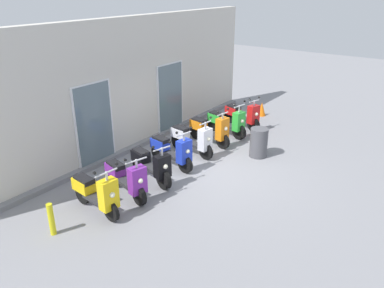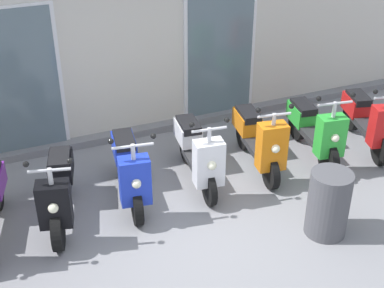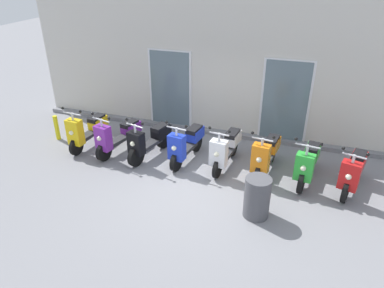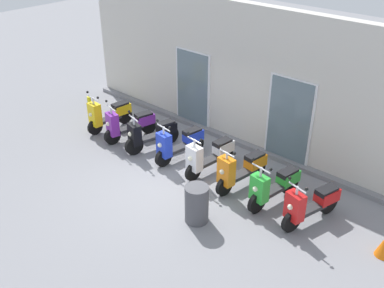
# 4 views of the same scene
# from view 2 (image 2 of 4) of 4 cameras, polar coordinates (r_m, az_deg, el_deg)

# --- Properties ---
(ground_plane) EXTENTS (40.00, 40.00, 0.00)m
(ground_plane) POSITION_cam_2_polar(r_m,az_deg,el_deg) (6.81, 0.33, -9.17)
(ground_plane) COLOR gray
(storefront_facade) EXTENTS (11.42, 0.50, 3.82)m
(storefront_facade) POSITION_cam_2_polar(r_m,az_deg,el_deg) (8.40, -7.63, 12.72)
(storefront_facade) COLOR beige
(storefront_facade) RESTS_ON ground_plane
(scooter_black) EXTENTS (0.72, 1.61, 1.19)m
(scooter_black) POSITION_cam_2_polar(r_m,az_deg,el_deg) (6.93, -13.84, -4.71)
(scooter_black) COLOR black
(scooter_black) RESTS_ON ground_plane
(scooter_blue) EXTENTS (0.61, 1.56, 1.23)m
(scooter_blue) POSITION_cam_2_polar(r_m,az_deg,el_deg) (7.14, -6.59, -2.64)
(scooter_blue) COLOR black
(scooter_blue) RESTS_ON ground_plane
(scooter_white) EXTENTS (0.55, 1.59, 1.23)m
(scooter_white) POSITION_cam_2_polar(r_m,az_deg,el_deg) (7.43, 0.61, -0.83)
(scooter_white) COLOR black
(scooter_white) RESTS_ON ground_plane
(scooter_orange) EXTENTS (0.59, 1.59, 1.24)m
(scooter_orange) POSITION_cam_2_polar(r_m,az_deg,el_deg) (7.82, 7.02, 0.54)
(scooter_orange) COLOR black
(scooter_orange) RESTS_ON ground_plane
(scooter_green) EXTENTS (0.63, 1.60, 1.25)m
(scooter_green) POSITION_cam_2_polar(r_m,az_deg,el_deg) (8.27, 12.77, 1.54)
(scooter_green) COLOR black
(scooter_green) RESTS_ON ground_plane
(scooter_red) EXTENTS (0.72, 1.57, 1.20)m
(scooter_red) POSITION_cam_2_polar(r_m,az_deg,el_deg) (8.77, 18.08, 2.46)
(scooter_red) COLOR black
(scooter_red) RESTS_ON ground_plane
(trash_bin) EXTENTS (0.51, 0.51, 0.85)m
(trash_bin) POSITION_cam_2_polar(r_m,az_deg,el_deg) (6.75, 14.16, -6.10)
(trash_bin) COLOR #4C4C51
(trash_bin) RESTS_ON ground_plane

